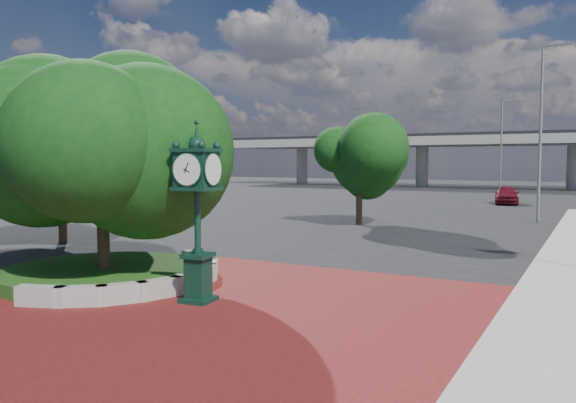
# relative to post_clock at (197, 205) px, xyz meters

# --- Properties ---
(ground) EXTENTS (200.00, 200.00, 0.00)m
(ground) POSITION_rel_post_clock_xyz_m (0.81, 0.78, -2.50)
(ground) COLOR black
(ground) RESTS_ON ground
(plaza) EXTENTS (12.00, 12.00, 0.04)m
(plaza) POSITION_rel_post_clock_xyz_m (0.81, -0.22, -2.48)
(plaza) COLOR maroon
(plaza) RESTS_ON ground
(planter_wall) EXTENTS (2.96, 6.77, 0.54)m
(planter_wall) POSITION_rel_post_clock_xyz_m (-1.90, 0.78, -2.23)
(planter_wall) COLOR #9E9B93
(planter_wall) RESTS_ON ground
(grass_bed) EXTENTS (6.10, 6.10, 0.40)m
(grass_bed) POSITION_rel_post_clock_xyz_m (-4.19, 0.78, -2.30)
(grass_bed) COLOR #1E4915
(grass_bed) RESTS_ON ground
(overpass) EXTENTS (90.00, 12.00, 7.50)m
(overpass) POSITION_rel_post_clock_xyz_m (0.59, 70.78, 4.05)
(overpass) COLOR #9E9B93
(overpass) RESTS_ON ground
(tree_planter) EXTENTS (5.20, 5.20, 6.33)m
(tree_planter) POSITION_rel_post_clock_xyz_m (-4.19, 0.78, 1.23)
(tree_planter) COLOR #38281C
(tree_planter) RESTS_ON ground
(tree_northwest) EXTENTS (5.60, 5.60, 6.93)m
(tree_northwest) POSITION_rel_post_clock_xyz_m (-12.19, 5.78, 1.63)
(tree_northwest) COLOR #38281C
(tree_northwest) RESTS_ON ground
(tree_street) EXTENTS (4.40, 4.40, 5.45)m
(tree_street) POSITION_rel_post_clock_xyz_m (-3.19, 18.78, 0.74)
(tree_street) COLOR #38281C
(tree_street) RESTS_ON ground
(post_clock) EXTENTS (1.04, 1.04, 4.54)m
(post_clock) POSITION_rel_post_clock_xyz_m (0.00, 0.00, 0.00)
(post_clock) COLOR black
(post_clock) RESTS_ON ground
(parked_car) EXTENTS (2.59, 4.85, 1.57)m
(parked_car) POSITION_rel_post_clock_xyz_m (1.88, 39.58, -1.71)
(parked_car) COLOR maroon
(parked_car) RESTS_ON ground
(street_lamp_near) EXTENTS (2.33, 0.37, 10.39)m
(street_lamp_near) POSITION_rel_post_clock_xyz_m (5.90, 25.09, 3.59)
(street_lamp_near) COLOR slate
(street_lamp_near) RESTS_ON ground
(street_lamp_far) EXTENTS (2.08, 0.41, 9.29)m
(street_lamp_far) POSITION_rel_post_clock_xyz_m (0.96, 43.76, 2.95)
(street_lamp_far) COLOR slate
(street_lamp_far) RESTS_ON ground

